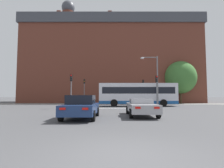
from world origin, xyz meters
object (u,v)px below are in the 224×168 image
at_px(bus_crossing_lead, 138,94).
at_px(pedestrian_walking_west, 142,98).
at_px(car_roadster_right, 142,107).
at_px(traffic_light_far_left, 85,87).
at_px(pedestrian_waiting, 128,99).
at_px(traffic_light_near_left, 72,85).
at_px(traffic_light_near_right, 158,86).
at_px(traffic_light_far_right, 144,88).
at_px(car_saloon_left, 82,107).
at_px(street_lamp_junction, 155,75).
at_px(pedestrian_walking_east, 172,99).

distance_m(bus_crossing_lead, pedestrian_walking_west, 6.49).
height_order(car_roadster_right, traffic_light_far_left, traffic_light_far_left).
bearing_deg(car_roadster_right, pedestrian_waiting, 88.83).
height_order(traffic_light_far_left, pedestrian_walking_west, traffic_light_far_left).
height_order(traffic_light_near_left, pedestrian_waiting, traffic_light_near_left).
distance_m(traffic_light_near_right, traffic_light_far_right, 9.91).
height_order(pedestrian_waiting, pedestrian_walking_west, pedestrian_walking_west).
xyz_separation_m(car_roadster_right, bus_crossing_lead, (1.49, 12.17, 1.08)).
bearing_deg(pedestrian_waiting, car_saloon_left, -118.59).
distance_m(car_saloon_left, bus_crossing_lead, 14.76).
distance_m(car_saloon_left, pedestrian_waiting, 20.24).
xyz_separation_m(traffic_light_near_right, street_lamp_junction, (0.24, 2.15, 1.56)).
bearing_deg(traffic_light_far_right, traffic_light_near_right, -90.83).
bearing_deg(pedestrian_waiting, traffic_light_near_left, -140.27).
height_order(car_roadster_right, street_lamp_junction, street_lamp_junction).
bearing_deg(pedestrian_waiting, traffic_light_far_right, -19.25).
bearing_deg(traffic_light_near_right, pedestrian_walking_west, 91.10).
relative_size(pedestrian_waiting, pedestrian_walking_west, 0.87).
height_order(bus_crossing_lead, pedestrian_walking_east, bus_crossing_lead).
distance_m(bus_crossing_lead, traffic_light_far_left, 10.65).
bearing_deg(pedestrian_walking_west, pedestrian_walking_east, 165.54).
distance_m(bus_crossing_lead, traffic_light_near_right, 4.49).
bearing_deg(traffic_light_near_left, bus_crossing_lead, 28.51).
relative_size(bus_crossing_lead, traffic_light_near_right, 2.78).
height_order(car_saloon_left, pedestrian_walking_east, pedestrian_walking_east).
relative_size(traffic_light_near_right, traffic_light_far_right, 0.90).
bearing_deg(traffic_light_far_left, bus_crossing_lead, -35.67).
distance_m(street_lamp_junction, pedestrian_walking_east, 9.75).
relative_size(traffic_light_near_right, street_lamp_junction, 0.57).
bearing_deg(traffic_light_near_right, traffic_light_far_right, 89.17).
height_order(bus_crossing_lead, traffic_light_near_right, traffic_light_near_right).
bearing_deg(traffic_light_near_right, pedestrian_walking_east, 63.17).
bearing_deg(car_roadster_right, pedestrian_walking_west, 80.96).
distance_m(car_saloon_left, traffic_light_near_left, 9.66).
xyz_separation_m(traffic_light_far_left, traffic_light_near_left, (0.17, -10.75, -0.29)).
distance_m(car_saloon_left, traffic_light_far_left, 20.13).
xyz_separation_m(bus_crossing_lead, pedestrian_walking_west, (1.58, 6.26, -0.65)).
xyz_separation_m(car_roadster_right, street_lamp_junction, (3.51, 10.30, 3.55)).
bearing_deg(traffic_light_far_right, pedestrian_walking_east, 0.90).
bearing_deg(traffic_light_near_left, traffic_light_far_left, 90.89).
bearing_deg(traffic_light_far_right, pedestrian_walking_west, 131.86).
bearing_deg(pedestrian_waiting, traffic_light_far_left, 163.98).
bearing_deg(car_roadster_right, bus_crossing_lead, 83.42).
height_order(car_roadster_right, traffic_light_near_right, traffic_light_near_right).
bearing_deg(traffic_light_far_right, traffic_light_near_left, -134.68).
xyz_separation_m(traffic_light_near_left, street_lamp_junction, (10.44, 2.71, 1.50)).
distance_m(car_roadster_right, traffic_light_far_right, 18.51).
bearing_deg(traffic_light_far_left, car_saloon_left, -81.45).
bearing_deg(pedestrian_waiting, street_lamp_junction, -84.67).
bearing_deg(pedestrian_walking_east, pedestrian_waiting, -107.17).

